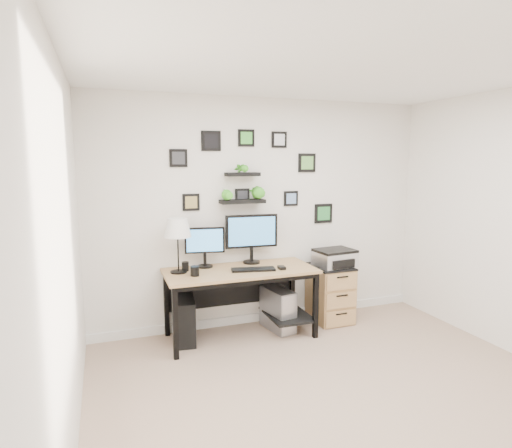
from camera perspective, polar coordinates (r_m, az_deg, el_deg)
name	(u,v)px	position (r m, az deg, el deg)	size (l,w,h in m)	color
room	(265,316)	(5.25, 1.17, -12.18)	(4.00, 4.00, 4.00)	tan
desk	(243,280)	(4.66, -1.81, -7.41)	(1.60, 0.70, 0.75)	tan
monitor_left	(205,244)	(4.65, -6.85, -2.67)	(0.43, 0.19, 0.44)	black
monitor_right	(252,235)	(4.79, -0.59, -1.41)	(0.60, 0.20, 0.55)	black
keyboard	(253,269)	(4.54, -0.37, -6.08)	(0.46, 0.15, 0.02)	black
mouse	(282,268)	(4.60, 3.44, -5.83)	(0.07, 0.10, 0.03)	black
table_lamp	(177,229)	(4.43, -10.43, -0.67)	(0.28, 0.28, 0.57)	black
mug	(195,271)	(4.37, -8.16, -6.23)	(0.09, 0.09, 0.10)	black
pen_cup	(185,266)	(4.57, -9.41, -5.60)	(0.07, 0.07, 0.10)	black
pc_tower_black	(184,320)	(4.69, -9.53, -12.48)	(0.21, 0.47, 0.47)	black
pc_tower_grey	(278,309)	(4.93, 2.94, -11.28)	(0.29, 0.50, 0.47)	gray
file_cabinet	(330,293)	(5.23, 9.87, -9.07)	(0.43, 0.53, 0.67)	tan
printer	(335,258)	(5.10, 10.46, -4.46)	(0.47, 0.40, 0.20)	silver
wall_decor	(247,181)	(4.78, -1.15, 5.70)	(1.96, 0.18, 1.10)	black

